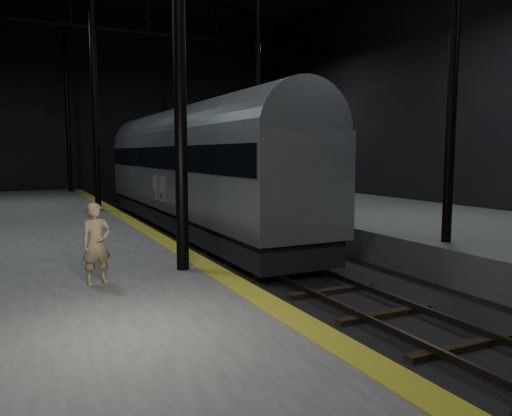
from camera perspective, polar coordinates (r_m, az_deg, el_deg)
ground at (r=16.03m, az=0.49°, el=-6.16°), size 44.00×44.00×0.00m
platform_right at (r=20.34m, az=19.84°, el=-2.44°), size 9.00×43.80×1.00m
tactile_strip at (r=14.72m, az=-10.95°, el=-3.41°), size 0.50×43.80×0.01m
track at (r=16.02m, az=0.49°, el=-5.92°), size 2.40×43.00×0.24m
train at (r=22.27m, az=-7.64°, el=5.06°), size 3.01×20.09×5.37m
woman at (r=9.85m, az=-17.76°, el=-3.89°), size 0.63×0.48×1.54m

